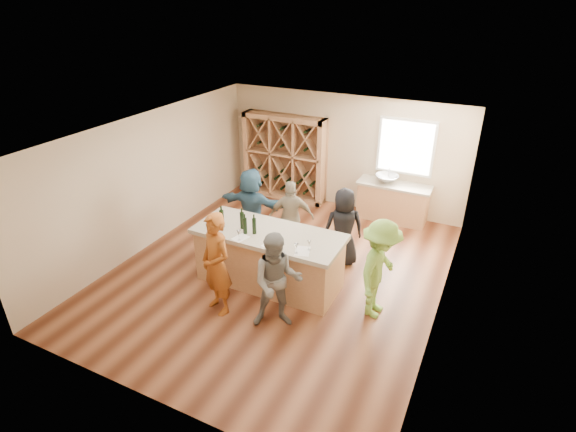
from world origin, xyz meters
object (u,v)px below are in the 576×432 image
at_px(wine_rack, 285,158).
at_px(wine_bottle_c, 242,220).
at_px(tasting_counter_base, 269,260).
at_px(person_near_right, 277,281).
at_px(person_server, 379,270).
at_px(wine_bottle_a, 222,219).
at_px(person_far_right, 343,228).
at_px(wine_bottle_d, 245,226).
at_px(wine_bottle_e, 254,226).
at_px(person_near_left, 216,264).
at_px(person_far_left, 252,207).
at_px(sink, 387,179).
at_px(person_far_mid, 291,217).

relative_size(wine_rack, wine_bottle_c, 6.95).
distance_m(tasting_counter_base, person_near_right, 1.24).
bearing_deg(wine_bottle_c, person_near_right, -37.53).
distance_m(tasting_counter_base, person_server, 2.08).
xyz_separation_m(wine_rack, wine_bottle_a, (0.65, -3.87, 0.15)).
bearing_deg(person_near_right, person_far_right, 54.78).
relative_size(wine_bottle_d, wine_bottle_e, 1.02).
xyz_separation_m(wine_rack, person_near_right, (2.18, -4.65, -0.27)).
xyz_separation_m(wine_bottle_a, wine_bottle_e, (0.65, 0.04, -0.02)).
bearing_deg(person_server, person_far_right, 44.34).
bearing_deg(person_near_left, person_far_left, 128.68).
xyz_separation_m(sink, wine_bottle_c, (-1.69, -3.68, 0.23)).
relative_size(wine_bottle_c, person_server, 0.18).
xyz_separation_m(wine_bottle_c, person_far_mid, (0.36, 1.30, -0.45)).
height_order(wine_bottle_c, person_server, person_server).
height_order(tasting_counter_base, person_near_right, person_near_right).
xyz_separation_m(wine_rack, wine_bottle_c, (1.01, -3.75, 0.14)).
relative_size(wine_bottle_d, person_far_left, 0.18).
bearing_deg(wine_bottle_a, person_near_right, -27.13).
distance_m(wine_bottle_d, person_near_left, 0.92).
bearing_deg(person_far_right, sink, -126.46).
height_order(wine_rack, sink, wine_rack).
bearing_deg(sink, wine_bottle_d, -111.91).
xyz_separation_m(wine_bottle_d, person_near_left, (-0.05, -0.86, -0.32)).
bearing_deg(person_far_right, tasting_counter_base, 20.37).
relative_size(tasting_counter_base, person_near_left, 1.43).
xyz_separation_m(person_near_right, person_far_mid, (-0.81, 2.20, -0.04)).
distance_m(person_near_left, person_server, 2.67).
relative_size(person_near_right, person_server, 0.95).
distance_m(wine_rack, wine_bottle_c, 3.89).
height_order(person_near_left, person_far_mid, person_near_left).
height_order(wine_bottle_a, person_far_right, person_far_right).
bearing_deg(person_server, person_near_left, 117.76).
bearing_deg(person_far_mid, person_server, 127.05).
bearing_deg(wine_bottle_d, tasting_counter_base, 33.30).
height_order(wine_rack, wine_bottle_c, wine_rack).
bearing_deg(person_near_right, person_far_left, 101.00).
bearing_deg(person_near_right, wine_bottle_e, 109.36).
relative_size(tasting_counter_base, person_server, 1.48).
relative_size(wine_bottle_c, person_near_right, 0.19).
relative_size(wine_bottle_c, person_far_right, 0.20).
distance_m(wine_bottle_a, person_near_right, 1.77).
relative_size(tasting_counter_base, wine_bottle_c, 8.21).
height_order(wine_bottle_c, person_far_mid, person_far_mid).
relative_size(wine_rack, person_far_right, 1.37).
distance_m(sink, wine_bottle_d, 4.13).
distance_m(tasting_counter_base, wine_bottle_c, 0.89).
bearing_deg(person_near_right, wine_bottle_c, 115.03).
relative_size(person_near_left, person_server, 1.04).
bearing_deg(person_far_right, person_far_left, -30.00).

